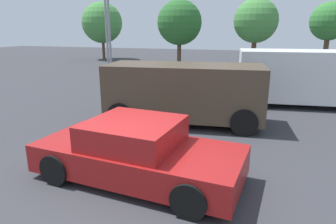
# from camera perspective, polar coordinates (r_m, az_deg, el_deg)

# --- Properties ---
(ground_plane) EXTENTS (80.00, 80.00, 0.00)m
(ground_plane) POSITION_cam_1_polar(r_m,az_deg,el_deg) (6.26, -7.51, -13.18)
(ground_plane) COLOR #38383D
(sedan_foreground) EXTENTS (4.37, 2.28, 1.24)m
(sedan_foreground) POSITION_cam_1_polar(r_m,az_deg,el_deg) (6.15, -5.89, -7.72)
(sedan_foreground) COLOR maroon
(sedan_foreground) RESTS_ON ground_plane
(van_white) EXTENTS (5.20, 2.66, 2.19)m
(van_white) POSITION_cam_1_polar(r_m,az_deg,el_deg) (13.14, 24.52, 6.30)
(van_white) COLOR white
(van_white) RESTS_ON ground_plane
(suv_dark) EXTENTS (5.15, 2.54, 1.92)m
(suv_dark) POSITION_cam_1_polar(r_m,az_deg,el_deg) (9.65, 3.21, 3.98)
(suv_dark) COLOR #4C3D2D
(suv_dark) RESTS_ON ground_plane
(light_post_near) EXTENTS (0.44, 0.44, 6.32)m
(light_post_near) POSITION_cam_1_polar(r_m,az_deg,el_deg) (20.39, -11.96, 18.99)
(light_post_near) COLOR gray
(light_post_near) RESTS_ON ground_plane
(light_post_mid) EXTENTS (0.44, 0.44, 5.62)m
(light_post_mid) POSITION_cam_1_polar(r_m,az_deg,el_deg) (18.12, -11.39, 18.18)
(light_post_mid) COLOR gray
(light_post_mid) RESTS_ON ground_plane
(tree_back_left) EXTENTS (3.50, 3.50, 5.24)m
(tree_back_left) POSITION_cam_1_polar(r_m,az_deg,el_deg) (24.32, 2.22, 16.80)
(tree_back_left) COLOR brown
(tree_back_left) RESTS_ON ground_plane
(tree_back_center) EXTENTS (3.19, 3.19, 5.24)m
(tree_back_center) POSITION_cam_1_polar(r_m,az_deg,el_deg) (29.36, 28.64, 15.03)
(tree_back_center) COLOR brown
(tree_back_center) RESTS_ON ground_plane
(tree_back_right) EXTENTS (3.99, 3.99, 5.59)m
(tree_back_right) POSITION_cam_1_polar(r_m,az_deg,el_deg) (31.54, -12.56, 16.40)
(tree_back_right) COLOR brown
(tree_back_right) RESTS_ON ground_plane
(tree_far_right) EXTENTS (3.14, 3.14, 5.15)m
(tree_far_right) POSITION_cam_1_polar(r_m,az_deg,el_deg) (23.06, 16.53, 16.44)
(tree_far_right) COLOR brown
(tree_far_right) RESTS_ON ground_plane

